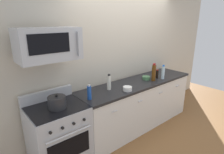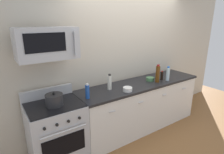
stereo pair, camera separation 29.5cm
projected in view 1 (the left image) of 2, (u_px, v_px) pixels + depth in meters
name	position (u px, v px, depth m)	size (l,w,h in m)	color
ground_plane	(136.00, 125.00, 3.75)	(6.71, 6.71, 0.00)	brown
back_wall	(124.00, 56.00, 3.65)	(5.59, 0.10, 2.70)	beige
counter_unit	(137.00, 104.00, 3.62)	(2.50, 0.66, 0.92)	silver
range_oven	(59.00, 136.00, 2.62)	(0.76, 0.69, 1.07)	#B7BABF
microwave	(48.00, 44.00, 2.27)	(0.74, 0.44, 0.40)	#B7BABF
bottle_soy_sauce_dark	(157.00, 74.00, 3.67)	(0.05, 0.05, 0.17)	black
bottle_soda_blue	(89.00, 92.00, 2.68)	(0.06, 0.06, 0.23)	#1E4CA5
bottle_water_clear	(163.00, 72.00, 3.62)	(0.06, 0.06, 0.28)	silver
bottle_vinegar_white	(109.00, 82.00, 3.06)	(0.07, 0.07, 0.27)	silver
bottle_wine_amber	(154.00, 73.00, 3.50)	(0.08, 0.08, 0.34)	#59330F
bowl_white_ceramic	(127.00, 89.00, 3.04)	(0.15, 0.15, 0.07)	white
bowl_green_glaze	(146.00, 78.00, 3.61)	(0.15, 0.15, 0.06)	#477A4C
stockpot	(57.00, 102.00, 2.42)	(0.23, 0.23, 0.20)	#262628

